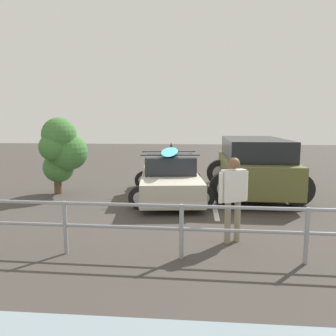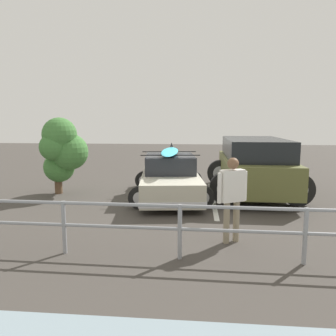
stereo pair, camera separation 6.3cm
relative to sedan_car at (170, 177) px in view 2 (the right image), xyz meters
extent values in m
cube|color=#423D38|center=(-0.41, 0.00, -0.60)|extent=(44.00, 44.00, 0.02)
cube|color=silver|center=(-1.25, 0.04, -0.59)|extent=(0.12, 4.41, 0.00)
cube|color=#B7B29E|center=(0.00, 0.04, -0.14)|extent=(2.03, 4.14, 0.58)
cube|color=#23262B|center=(0.01, -0.12, 0.40)|extent=(1.59, 2.06, 0.49)
cube|color=silver|center=(-0.24, 1.98, -0.31)|extent=(1.60, 0.29, 0.14)
cube|color=silver|center=(0.23, -1.90, -0.31)|extent=(1.60, 0.29, 0.14)
cylinder|color=black|center=(-0.95, 1.17, -0.30)|extent=(0.58, 0.18, 0.58)
cylinder|color=#B7B7BC|center=(-0.95, 1.17, -0.30)|extent=(0.32, 0.19, 0.32)
cylinder|color=black|center=(0.64, 1.36, -0.30)|extent=(0.58, 0.18, 0.58)
cylinder|color=#B7B7BC|center=(0.64, 1.36, -0.30)|extent=(0.32, 0.19, 0.32)
cylinder|color=black|center=(-0.65, -1.28, -0.30)|extent=(0.58, 0.18, 0.58)
cylinder|color=#B7B7BC|center=(-0.65, -1.28, -0.30)|extent=(0.32, 0.19, 0.32)
cylinder|color=black|center=(0.94, -1.09, -0.30)|extent=(0.58, 0.18, 0.58)
cylinder|color=#B7B7BC|center=(0.94, -1.09, -0.30)|extent=(0.32, 0.19, 0.32)
cylinder|color=black|center=(-0.05, 0.40, 0.68)|extent=(1.64, 0.23, 0.03)
cylinder|color=black|center=(0.08, -0.64, 0.68)|extent=(1.64, 0.23, 0.03)
ellipsoid|color=#33B7D6|center=(0.01, -0.08, 0.74)|extent=(0.57, 2.86, 0.09)
cone|color=black|center=(0.05, -1.22, 0.86)|extent=(0.10, 0.10, 0.14)
cube|color=brown|center=(-2.49, -0.63, 0.11)|extent=(1.85, 4.38, 0.83)
cube|color=black|center=(-2.49, -0.63, 0.81)|extent=(1.70, 3.42, 0.57)
cylinder|color=black|center=(-2.51, -2.91, 0.21)|extent=(0.78, 0.19, 0.78)
cylinder|color=black|center=(-3.41, 0.69, -0.15)|extent=(0.87, 0.22, 0.87)
cylinder|color=#B7B7BC|center=(-3.41, 0.69, -0.15)|extent=(0.48, 0.23, 0.48)
cylinder|color=black|center=(-1.55, 0.67, -0.15)|extent=(0.87, 0.22, 0.87)
cylinder|color=#B7B7BC|center=(-1.55, 0.67, -0.15)|extent=(0.48, 0.23, 0.48)
cylinder|color=black|center=(-3.43, -1.93, -0.15)|extent=(0.87, 0.22, 0.87)
cylinder|color=#B7B7BC|center=(-3.43, -1.93, -0.15)|extent=(0.48, 0.23, 0.48)
cylinder|color=black|center=(-1.57, -1.95, -0.15)|extent=(0.87, 0.22, 0.87)
cylinder|color=#B7B7BC|center=(-1.57, -1.95, -0.15)|extent=(0.48, 0.23, 0.48)
cylinder|color=gray|center=(-1.52, 3.45, -0.20)|extent=(0.11, 0.11, 0.77)
cylinder|color=gray|center=(-1.34, 3.54, -0.20)|extent=(0.11, 0.11, 0.77)
cube|color=silver|center=(-1.43, 3.49, 0.47)|extent=(0.48, 0.36, 0.58)
sphere|color=brown|center=(-1.43, 3.49, 0.87)|extent=(0.21, 0.21, 0.21)
cylinder|color=silver|center=(-1.66, 3.37, 0.44)|extent=(0.08, 0.08, 0.54)
cylinder|color=silver|center=(-1.19, 3.61, 0.44)|extent=(0.08, 0.08, 0.54)
cylinder|color=gray|center=(-2.47, 4.34, -0.14)|extent=(0.07, 0.07, 0.90)
cylinder|color=gray|center=(-0.53, 4.30, -0.14)|extent=(0.07, 0.07, 0.90)
cylinder|color=gray|center=(1.41, 4.27, -0.14)|extent=(0.07, 0.07, 0.90)
cylinder|color=gray|center=(-1.50, 4.32, 0.28)|extent=(9.68, 0.24, 0.06)
cylinder|color=gray|center=(-1.50, 4.32, -0.09)|extent=(9.68, 0.24, 0.06)
cylinder|color=brown|center=(3.45, -0.16, -0.32)|extent=(0.22, 0.22, 0.55)
sphere|color=#427A38|center=(3.21, 0.13, 1.23)|extent=(1.00, 1.00, 1.00)
sphere|color=#427A38|center=(3.34, 0.29, 0.88)|extent=(0.80, 0.80, 0.80)
sphere|color=#427A38|center=(3.40, -0.17, 0.23)|extent=(0.92, 0.92, 0.92)
sphere|color=#427A38|center=(2.99, -0.02, 0.72)|extent=(1.08, 1.08, 1.08)
camera|label=1|loc=(-0.74, 9.35, 1.62)|focal=35.00mm
camera|label=2|loc=(-0.80, 9.34, 1.62)|focal=35.00mm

